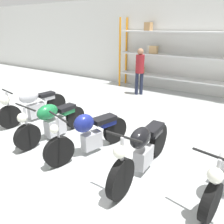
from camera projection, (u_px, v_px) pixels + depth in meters
name	position (u px, v px, depth m)	size (l,w,h in m)	color
ground_plane	(102.00, 147.00, 4.87)	(30.00, 30.00, 0.00)	#B2B7B7
back_wall	(183.00, 45.00, 8.39)	(30.00, 0.08, 3.60)	silver
shelving_rack	(175.00, 55.00, 8.32)	(4.95, 0.63, 2.83)	orange
motorcycle_silver	(33.00, 104.00, 6.06)	(0.62, 2.01, 1.00)	black
motorcycle_green	(52.00, 121.00, 5.12)	(0.70, 1.96, 0.98)	black
motorcycle_blue	(89.00, 133.00, 4.48)	(0.85, 1.96, 1.02)	black
motorcycle_black	(142.00, 149.00, 3.84)	(0.60, 2.15, 1.06)	black
person_near_rack	(140.00, 68.00, 8.19)	(0.45, 0.45, 1.74)	#1E2338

